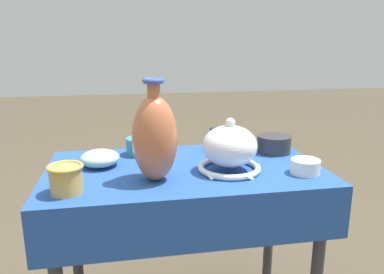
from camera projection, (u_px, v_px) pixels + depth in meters
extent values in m
cylinder|color=#38383D|center=(75.00, 236.00, 1.62)|extent=(0.04, 0.04, 0.66)
cylinder|color=#38383D|center=(270.00, 219.00, 1.77)|extent=(0.04, 0.04, 0.66)
cube|color=#38383D|center=(185.00, 172.00, 1.40)|extent=(0.99, 0.55, 0.03)
cube|color=#234C9E|center=(185.00, 167.00, 1.39)|extent=(1.01, 0.57, 0.01)
cube|color=#234C9E|center=(200.00, 226.00, 1.14)|extent=(1.01, 0.01, 0.19)
ellipsoid|color=#BC6642|center=(155.00, 139.00, 1.23)|extent=(0.15, 0.15, 0.29)
cylinder|color=#BC6642|center=(154.00, 89.00, 1.19)|extent=(0.04, 0.04, 0.05)
torus|color=#3851A8|center=(153.00, 81.00, 1.18)|extent=(0.07, 0.07, 0.02)
torus|color=white|center=(229.00, 168.00, 1.35)|extent=(0.23, 0.23, 0.02)
ellipsoid|color=white|center=(230.00, 146.00, 1.33)|extent=(0.20, 0.20, 0.15)
sphere|color=white|center=(230.00, 123.00, 1.31)|extent=(0.04, 0.04, 0.04)
cone|color=white|center=(259.00, 166.00, 1.37)|extent=(0.01, 0.04, 0.03)
cone|color=white|center=(230.00, 158.00, 1.46)|extent=(0.04, 0.02, 0.03)
cone|color=white|center=(201.00, 163.00, 1.40)|extent=(0.03, 0.04, 0.03)
cone|color=white|center=(208.00, 176.00, 1.27)|extent=(0.03, 0.04, 0.03)
cone|color=white|center=(248.00, 178.00, 1.25)|extent=(0.04, 0.02, 0.03)
cube|color=#232328|center=(226.00, 141.00, 1.58)|extent=(0.11, 0.14, 0.09)
cube|color=teal|center=(230.00, 145.00, 1.51)|extent=(0.10, 0.01, 0.07)
ellipsoid|color=#A8CCB7|center=(100.00, 158.00, 1.39)|extent=(0.15, 0.15, 0.06)
cylinder|color=#2D2D33|center=(274.00, 144.00, 1.56)|extent=(0.14, 0.14, 0.07)
cylinder|color=teal|center=(140.00, 146.00, 1.54)|extent=(0.11, 0.11, 0.07)
cylinder|color=white|center=(305.00, 167.00, 1.32)|extent=(0.10, 0.10, 0.05)
cylinder|color=gold|center=(66.00, 180.00, 1.14)|extent=(0.10, 0.10, 0.09)
torus|color=gold|center=(65.00, 167.00, 1.13)|extent=(0.11, 0.11, 0.01)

